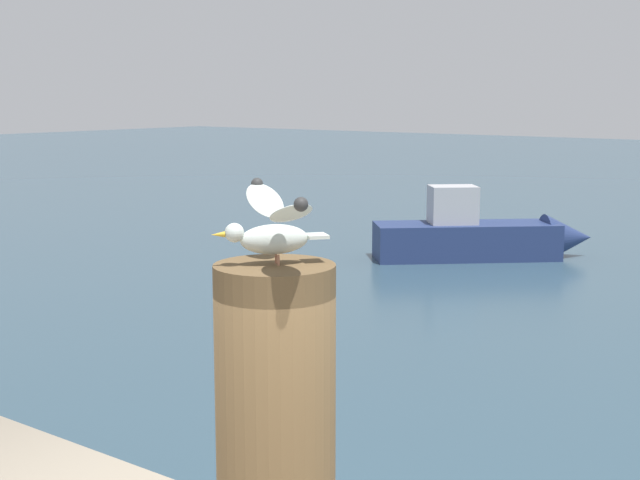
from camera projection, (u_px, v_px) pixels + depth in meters
The scene contains 3 objects.
mooring_post at pixel (276, 425), 3.08m from camera, with size 0.41×0.41×1.12m, color brown.
seagull at pixel (273, 225), 2.97m from camera, with size 0.59×0.49×0.26m.
boat_navy at pixel (487, 236), 17.42m from camera, with size 3.79×3.58×1.50m.
Camera 1 is at (2.32, -2.60, 3.16)m, focal length 50.73 mm.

